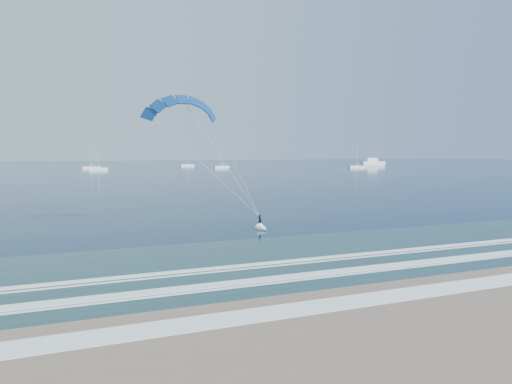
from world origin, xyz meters
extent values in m
plane|color=#082946|center=(0.00, 0.00, 0.00)|extent=(900.00, 900.00, 0.00)
cube|color=#1E423F|center=(0.00, 8.00, 0.01)|extent=(600.00, 22.00, 0.03)
cube|color=white|center=(0.00, 1.50, 0.04)|extent=(600.00, 0.90, 0.07)
cube|color=white|center=(0.00, 5.50, 0.04)|extent=(600.00, 1.10, 0.07)
cube|color=white|center=(0.00, 9.50, 0.04)|extent=(600.00, 0.70, 0.07)
cube|color=white|center=(0.00, -0.50, 0.11)|extent=(600.00, 2.00, 0.02)
cube|color=orange|center=(3.93, 24.71, 0.03)|extent=(1.20, 0.39, 0.07)
imported|color=black|center=(3.93, 24.71, 0.81)|extent=(0.39, 0.57, 1.48)
cone|color=white|center=(3.78, 23.41, 0.08)|extent=(1.31, 1.74, 1.10)
cube|color=silver|center=(163.35, 224.92, 1.23)|extent=(16.78, 4.47, 2.46)
cube|color=silver|center=(162.35, 224.92, 3.58)|extent=(7.83, 3.58, 2.24)
cylinder|color=silver|center=(162.35, 224.92, 5.70)|extent=(0.16, 0.16, 2.00)
cube|color=silver|center=(-7.74, 223.53, 0.60)|extent=(8.32, 2.40, 1.20)
cylinder|color=silver|center=(-7.74, 223.53, 6.24)|extent=(0.18, 0.18, 10.07)
cylinder|color=silver|center=(-6.54, 223.53, 2.00)|extent=(2.60, 0.12, 0.12)
cube|color=silver|center=(-5.26, 200.70, 0.60)|extent=(7.76, 2.40, 1.20)
cylinder|color=silver|center=(-5.26, 200.70, 6.05)|extent=(0.18, 0.18, 9.71)
cylinder|color=silver|center=(-4.06, 200.70, 2.00)|extent=(2.60, 0.12, 0.12)
cube|color=silver|center=(46.55, 244.71, 0.60)|extent=(7.73, 2.40, 1.20)
cylinder|color=silver|center=(46.55, 244.71, 5.92)|extent=(0.18, 0.18, 9.44)
cylinder|color=silver|center=(47.75, 244.71, 2.00)|extent=(2.60, 0.12, 0.12)
cube|color=silver|center=(56.68, 209.13, 0.60)|extent=(7.95, 2.40, 1.20)
cylinder|color=silver|center=(56.68, 209.13, 6.08)|extent=(0.18, 0.18, 9.75)
cylinder|color=silver|center=(57.88, 209.13, 2.00)|extent=(2.60, 0.12, 0.12)
cube|color=silver|center=(124.74, 185.19, 0.60)|extent=(9.81, 2.40, 1.20)
cylinder|color=silver|center=(124.74, 185.19, 7.17)|extent=(0.18, 0.18, 11.94)
cylinder|color=silver|center=(125.94, 185.19, 2.00)|extent=(2.60, 0.12, 0.12)
camera|label=1|loc=(-14.72, -21.39, 8.33)|focal=32.00mm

